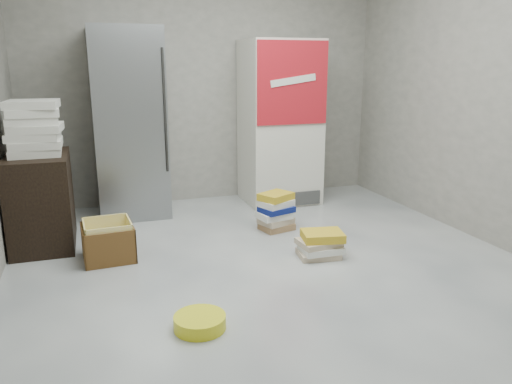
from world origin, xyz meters
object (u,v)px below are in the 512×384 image
object	(u,v)px
wood_shelf	(41,201)
cardboard_box	(108,243)
phonebook_stack_main	(276,212)
coke_cooler	(280,122)
steel_fridge	(129,124)

from	to	relation	value
wood_shelf	cardboard_box	xyz separation A→B (m)	(0.52, -0.53, -0.27)
wood_shelf	cardboard_box	world-z (taller)	wood_shelf
cardboard_box	phonebook_stack_main	bearing A→B (deg)	5.82
wood_shelf	coke_cooler	bearing A→B (deg)	16.28
phonebook_stack_main	cardboard_box	distance (m)	1.57
coke_cooler	phonebook_stack_main	bearing A→B (deg)	-112.73
steel_fridge	coke_cooler	bearing A→B (deg)	-0.18
coke_cooler	wood_shelf	size ratio (longest dim) A/B	2.25
wood_shelf	cardboard_box	distance (m)	0.78
steel_fridge	coke_cooler	world-z (taller)	steel_fridge
coke_cooler	cardboard_box	xyz separation A→B (m)	(-1.96, -1.25, -0.77)
wood_shelf	phonebook_stack_main	size ratio (longest dim) A/B	2.17
steel_fridge	phonebook_stack_main	distance (m)	1.76
steel_fridge	cardboard_box	bearing A→B (deg)	-104.02
steel_fridge	wood_shelf	size ratio (longest dim) A/B	2.37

